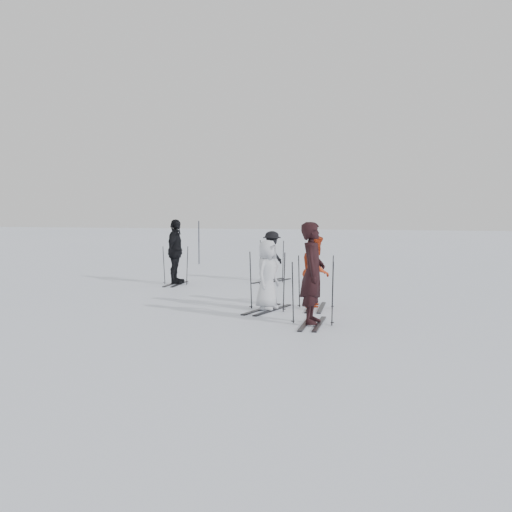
{
  "coord_description": "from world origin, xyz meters",
  "views": [
    {
      "loc": [
        4.56,
        -14.75,
        2.15
      ],
      "look_at": [
        0.0,
        1.0,
        1.0
      ],
      "focal_mm": 45.0,
      "sensor_mm": 36.0,
      "label": 1
    }
  ],
  "objects_px": {
    "skier_uphill_left": "(175,252)",
    "piste_marker": "(199,242)",
    "skier_near_dark": "(313,274)",
    "skier_grey": "(267,276)",
    "skier_red": "(316,272)",
    "skier_uphill_far": "(272,257)"
  },
  "relations": [
    {
      "from": "skier_grey",
      "to": "skier_uphill_far",
      "type": "bearing_deg",
      "value": 24.72
    },
    {
      "from": "skier_near_dark",
      "to": "skier_uphill_left",
      "type": "height_order",
      "value": "skier_near_dark"
    },
    {
      "from": "skier_grey",
      "to": "piste_marker",
      "type": "xyz_separation_m",
      "value": [
        -5.87,
        11.03,
        0.13
      ]
    },
    {
      "from": "piste_marker",
      "to": "skier_uphill_left",
      "type": "bearing_deg",
      "value": -74.16
    },
    {
      "from": "skier_uphill_left",
      "to": "piste_marker",
      "type": "xyz_separation_m",
      "value": [
        -1.99,
        7.02,
        -0.06
      ]
    },
    {
      "from": "skier_red",
      "to": "piste_marker",
      "type": "distance_m",
      "value": 12.46
    },
    {
      "from": "skier_red",
      "to": "piste_marker",
      "type": "xyz_separation_m",
      "value": [
        -6.82,
        10.43,
        0.08
      ]
    },
    {
      "from": "skier_near_dark",
      "to": "skier_uphill_far",
      "type": "xyz_separation_m",
      "value": [
        -2.65,
        7.04,
        -0.2
      ]
    },
    {
      "from": "skier_grey",
      "to": "skier_uphill_left",
      "type": "bearing_deg",
      "value": 54.99
    },
    {
      "from": "piste_marker",
      "to": "skier_near_dark",
      "type": "bearing_deg",
      "value": -60.19
    },
    {
      "from": "skier_uphill_far",
      "to": "skier_uphill_left",
      "type": "bearing_deg",
      "value": 138.82
    },
    {
      "from": "skier_red",
      "to": "skier_uphill_far",
      "type": "xyz_separation_m",
      "value": [
        -2.32,
        4.98,
        -0.04
      ]
    },
    {
      "from": "skier_red",
      "to": "piste_marker",
      "type": "relative_size",
      "value": 0.91
    },
    {
      "from": "skier_near_dark",
      "to": "skier_red",
      "type": "xyz_separation_m",
      "value": [
        -0.33,
        2.06,
        -0.16
      ]
    },
    {
      "from": "skier_near_dark",
      "to": "skier_uphill_left",
      "type": "distance_m",
      "value": 7.52
    },
    {
      "from": "skier_uphill_left",
      "to": "piste_marker",
      "type": "height_order",
      "value": "skier_uphill_left"
    },
    {
      "from": "skier_grey",
      "to": "skier_uphill_left",
      "type": "relative_size",
      "value": 0.8
    },
    {
      "from": "skier_grey",
      "to": "skier_uphill_far",
      "type": "xyz_separation_m",
      "value": [
        -1.37,
        5.59,
        0.01
      ]
    },
    {
      "from": "skier_uphill_far",
      "to": "piste_marker",
      "type": "height_order",
      "value": "piste_marker"
    },
    {
      "from": "skier_grey",
      "to": "skier_uphill_left",
      "type": "height_order",
      "value": "skier_uphill_left"
    },
    {
      "from": "skier_red",
      "to": "skier_uphill_far",
      "type": "relative_size",
      "value": 1.05
    },
    {
      "from": "skier_uphill_left",
      "to": "piste_marker",
      "type": "distance_m",
      "value": 7.29
    }
  ]
}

